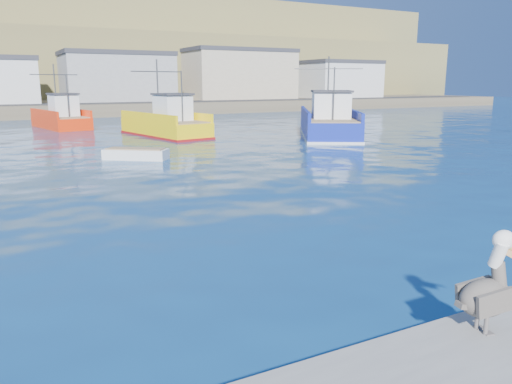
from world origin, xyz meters
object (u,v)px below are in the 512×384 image
boat_orange (61,117)px  skiff_mid (136,155)px  trawler_yellow_b (166,124)px  trawler_blue (329,123)px  pelican (489,289)px  skiff_far (346,117)px

boat_orange → skiff_mid: 23.36m
trawler_yellow_b → trawler_blue: trawler_blue is taller
skiff_mid → trawler_blue: bearing=16.0°
trawler_yellow_b → pelican: size_ratio=6.21×
skiff_mid → trawler_yellow_b: bearing=64.1°
skiff_mid → pelican: pelican is taller
trawler_yellow_b → pelican: trawler_yellow_b is taller
trawler_yellow_b → pelican: bearing=-99.9°
pelican → skiff_far: bearing=54.4°
boat_orange → pelican: bearing=-89.3°
trawler_yellow_b → skiff_far: bearing=17.7°
boat_orange → skiff_far: boat_orange is taller
trawler_blue → pelican: bearing=-121.8°
trawler_blue → skiff_far: bearing=47.9°
skiff_mid → boat_orange: bearing=92.9°
skiff_mid → pelican: bearing=-91.4°
trawler_yellow_b → skiff_far: (24.91, 7.95, -0.69)m
trawler_yellow_b → boat_orange: size_ratio=1.15×
trawler_blue → skiff_far: trawler_blue is taller
boat_orange → skiff_far: size_ratio=2.14×
trawler_blue → trawler_yellow_b: bearing=150.8°
trawler_yellow_b → skiff_mid: size_ratio=2.81×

